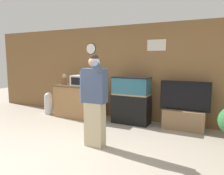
{
  "coord_description": "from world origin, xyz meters",
  "views": [
    {
      "loc": [
        2.27,
        -2.94,
        1.67
      ],
      "look_at": [
        0.12,
        1.34,
        1.05
      ],
      "focal_mm": 35.0,
      "sensor_mm": 36.0,
      "label": 1
    }
  ],
  "objects_px": {
    "microwave": "(81,81)",
    "knife_block": "(64,81)",
    "counter_island": "(79,101)",
    "trash_bin": "(49,103)",
    "aquarium_on_stand": "(131,100)",
    "tv_on_stand": "(184,115)",
    "person_standing": "(94,99)"
  },
  "relations": [
    {
      "from": "knife_block",
      "to": "aquarium_on_stand",
      "type": "height_order",
      "value": "knife_block"
    },
    {
      "from": "trash_bin",
      "to": "person_standing",
      "type": "bearing_deg",
      "value": -30.7
    },
    {
      "from": "person_standing",
      "to": "trash_bin",
      "type": "height_order",
      "value": "person_standing"
    },
    {
      "from": "knife_block",
      "to": "aquarium_on_stand",
      "type": "bearing_deg",
      "value": 3.07
    },
    {
      "from": "person_standing",
      "to": "trash_bin",
      "type": "relative_size",
      "value": 2.66
    },
    {
      "from": "microwave",
      "to": "tv_on_stand",
      "type": "xyz_separation_m",
      "value": [
        2.77,
        0.26,
        -0.73
      ]
    },
    {
      "from": "counter_island",
      "to": "knife_block",
      "type": "distance_m",
      "value": 0.79
    },
    {
      "from": "counter_island",
      "to": "tv_on_stand",
      "type": "height_order",
      "value": "tv_on_stand"
    },
    {
      "from": "microwave",
      "to": "aquarium_on_stand",
      "type": "bearing_deg",
      "value": 6.78
    },
    {
      "from": "microwave",
      "to": "knife_block",
      "type": "bearing_deg",
      "value": 174.65
    },
    {
      "from": "aquarium_on_stand",
      "to": "person_standing",
      "type": "bearing_deg",
      "value": -92.3
    },
    {
      "from": "knife_block",
      "to": "person_standing",
      "type": "distance_m",
      "value": 2.6
    },
    {
      "from": "microwave",
      "to": "aquarium_on_stand",
      "type": "relative_size",
      "value": 0.4
    },
    {
      "from": "microwave",
      "to": "tv_on_stand",
      "type": "bearing_deg",
      "value": 5.39
    },
    {
      "from": "tv_on_stand",
      "to": "aquarium_on_stand",
      "type": "bearing_deg",
      "value": -176.14
    },
    {
      "from": "knife_block",
      "to": "person_standing",
      "type": "relative_size",
      "value": 0.18
    },
    {
      "from": "tv_on_stand",
      "to": "microwave",
      "type": "bearing_deg",
      "value": -174.61
    },
    {
      "from": "knife_block",
      "to": "trash_bin",
      "type": "height_order",
      "value": "knife_block"
    },
    {
      "from": "knife_block",
      "to": "tv_on_stand",
      "type": "height_order",
      "value": "knife_block"
    },
    {
      "from": "microwave",
      "to": "trash_bin",
      "type": "bearing_deg",
      "value": -177.63
    },
    {
      "from": "counter_island",
      "to": "microwave",
      "type": "relative_size",
      "value": 2.98
    },
    {
      "from": "microwave",
      "to": "trash_bin",
      "type": "xyz_separation_m",
      "value": [
        -1.17,
        -0.05,
        -0.74
      ]
    },
    {
      "from": "counter_island",
      "to": "aquarium_on_stand",
      "type": "bearing_deg",
      "value": 5.23
    },
    {
      "from": "tv_on_stand",
      "to": "trash_bin",
      "type": "height_order",
      "value": "tv_on_stand"
    },
    {
      "from": "person_standing",
      "to": "trash_bin",
      "type": "xyz_separation_m",
      "value": [
        -2.55,
        1.51,
        -0.58
      ]
    },
    {
      "from": "aquarium_on_stand",
      "to": "person_standing",
      "type": "relative_size",
      "value": 0.69
    },
    {
      "from": "counter_island",
      "to": "person_standing",
      "type": "distance_m",
      "value": 2.22
    },
    {
      "from": "tv_on_stand",
      "to": "trash_bin",
      "type": "distance_m",
      "value": 3.95
    },
    {
      "from": "aquarium_on_stand",
      "to": "counter_island",
      "type": "bearing_deg",
      "value": -174.77
    },
    {
      "from": "aquarium_on_stand",
      "to": "microwave",
      "type": "bearing_deg",
      "value": -173.22
    },
    {
      "from": "trash_bin",
      "to": "aquarium_on_stand",
      "type": "bearing_deg",
      "value": 4.82
    },
    {
      "from": "knife_block",
      "to": "person_standing",
      "type": "height_order",
      "value": "person_standing"
    }
  ]
}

